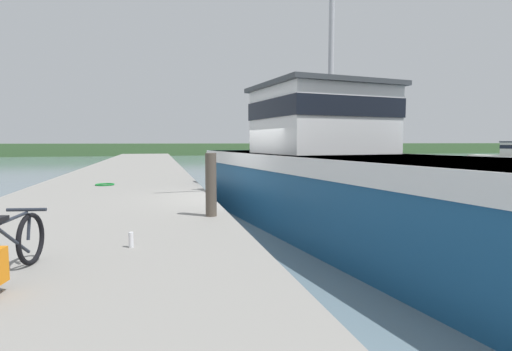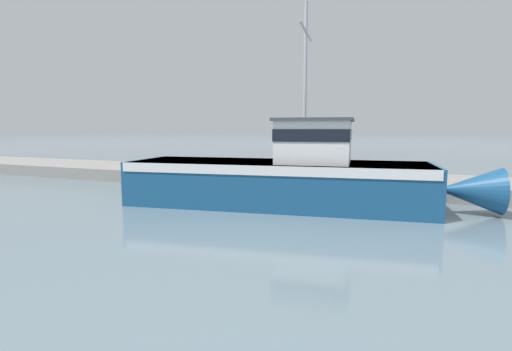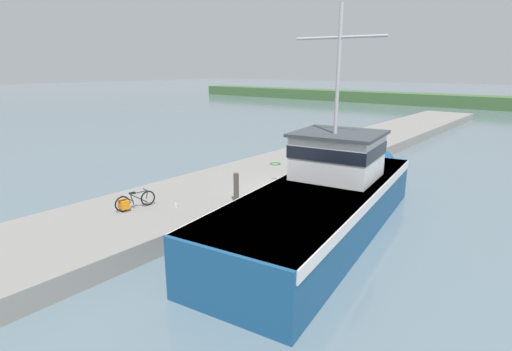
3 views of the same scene
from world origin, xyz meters
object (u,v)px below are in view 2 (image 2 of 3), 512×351
(mooring_post, at_px, (286,166))
(water_bottle_on_curb, at_px, (259,172))
(bicycle_touring, at_px, (249,165))
(fishing_boat_main, at_px, (292,175))

(mooring_post, bearing_deg, water_bottle_on_curb, -123.88)
(mooring_post, height_order, water_bottle_on_curb, mooring_post)
(water_bottle_on_curb, bearing_deg, mooring_post, 56.12)
(bicycle_touring, xyz_separation_m, mooring_post, (2.59, 3.24, 0.30))
(bicycle_touring, distance_m, water_bottle_on_curb, 1.71)
(fishing_boat_main, height_order, mooring_post, fishing_boat_main)
(bicycle_touring, bearing_deg, mooring_post, 61.50)
(mooring_post, xyz_separation_m, water_bottle_on_curb, (-1.38, -2.05, -0.51))
(fishing_boat_main, height_order, bicycle_touring, fishing_boat_main)
(fishing_boat_main, distance_m, mooring_post, 3.71)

